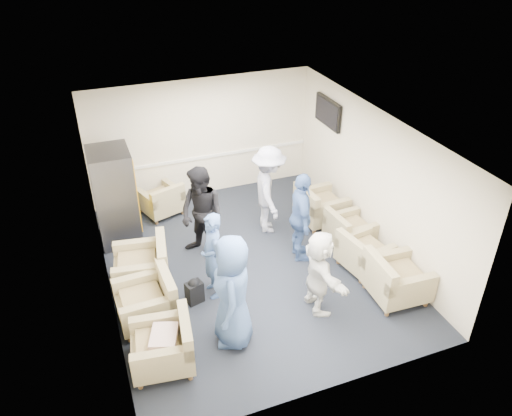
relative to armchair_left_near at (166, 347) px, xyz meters
name	(u,v)px	position (x,y,z in m)	size (l,w,h in m)	color
floor	(249,265)	(1.91, 1.77, -0.34)	(6.00, 6.00, 0.00)	black
ceiling	(248,130)	(1.91, 1.77, 2.36)	(6.00, 6.00, 0.00)	silver
back_wall	(202,138)	(1.91, 4.77, 1.01)	(5.00, 0.02, 2.70)	beige
front_wall	(331,318)	(1.91, -1.23, 1.01)	(5.00, 0.02, 2.70)	beige
left_wall	(100,232)	(-0.59, 1.77, 1.01)	(0.02, 6.00, 2.70)	beige
right_wall	(373,179)	(4.41, 1.77, 1.01)	(0.02, 6.00, 2.70)	beige
chair_rail	(203,157)	(1.91, 4.75, 0.56)	(4.98, 0.04, 0.06)	white
tv	(328,112)	(4.35, 3.57, 1.70)	(0.10, 1.00, 0.58)	black
armchair_left_near	(166,347)	(0.00, 0.00, 0.00)	(0.97, 0.97, 0.69)	#958760
armchair_left_mid	(150,302)	(-0.05, 1.02, 0.01)	(0.92, 0.92, 0.71)	#958760
armchair_left_far	(145,267)	(0.04, 1.93, 0.02)	(1.06, 1.06, 0.74)	#958760
armchair_right_near	(394,280)	(3.89, 0.08, 0.02)	(0.95, 0.95, 0.73)	#958760
armchair_right_midnear	(362,254)	(3.82, 0.96, -0.02)	(0.92, 0.92, 0.64)	#958760
armchair_right_midfar	(348,231)	(3.95, 1.71, -0.03)	(0.84, 0.84, 0.63)	#958760
armchair_right_far	(319,207)	(3.80, 2.68, 0.01)	(0.94, 0.94, 0.71)	#958760
armchair_corner	(162,201)	(0.80, 4.15, -0.03)	(1.00, 1.00, 0.63)	#958760
vending_machine	(115,196)	(-0.18, 3.54, 0.62)	(0.78, 0.91, 1.92)	#4E4E56
backpack	(194,290)	(0.72, 1.17, -0.10)	(0.32, 0.26, 0.47)	black
pillow	(164,337)	(-0.01, 0.01, 0.18)	(0.49, 0.37, 0.14)	beige
person_front_left	(232,292)	(1.06, 0.14, 0.59)	(0.91, 0.59, 1.87)	#3E5B95
person_mid_left	(212,256)	(1.09, 1.27, 0.44)	(0.57, 0.38, 1.58)	#3E5B95
person_back_left	(202,215)	(1.22, 2.37, 0.58)	(0.90, 0.70, 1.84)	black
person_back_right	(269,190)	(2.71, 2.79, 0.57)	(1.19, 0.68, 1.83)	silver
person_mid_right	(301,218)	(2.90, 1.69, 0.54)	(1.03, 0.43, 1.76)	#3E5B95
person_front_right	(319,272)	(2.58, 0.31, 0.40)	(1.37, 0.44, 1.48)	white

